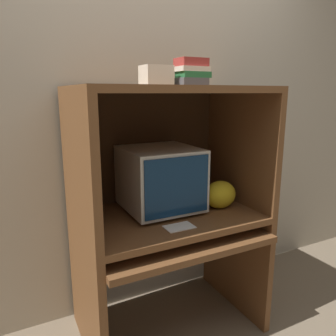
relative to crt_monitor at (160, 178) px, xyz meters
name	(u,v)px	position (x,y,z in m)	size (l,w,h in m)	color
wall_back	(141,114)	(0.02, 0.32, 0.36)	(6.00, 0.06, 2.60)	#B2A893
desk_base	(172,266)	(0.02, -0.12, -0.52)	(1.04, 0.72, 0.65)	brown
desk_monitor_shelf	(169,217)	(0.02, -0.08, -0.22)	(1.04, 0.68, 0.09)	brown
hutch_upper	(166,132)	(0.02, -0.04, 0.28)	(1.04, 0.68, 0.72)	brown
crt_monitor	(160,178)	(0.00, 0.00, 0.00)	(0.42, 0.43, 0.38)	beige
keyboard	(178,235)	(0.00, -0.22, -0.27)	(0.46, 0.17, 0.03)	#2D2D30
mouse	(224,226)	(0.31, -0.23, -0.27)	(0.06, 0.04, 0.03)	#B7B7B7
snack_bag	(220,194)	(0.34, -0.13, -0.11)	(0.21, 0.15, 0.17)	gold
book_stack	(191,72)	(0.12, -0.13, 0.60)	(0.17, 0.13, 0.14)	#4C4C51
paper_card	(179,227)	(-0.03, -0.28, -0.19)	(0.15, 0.10, 0.00)	white
storage_box	(156,76)	(-0.06, -0.09, 0.58)	(0.15, 0.13, 0.10)	beige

